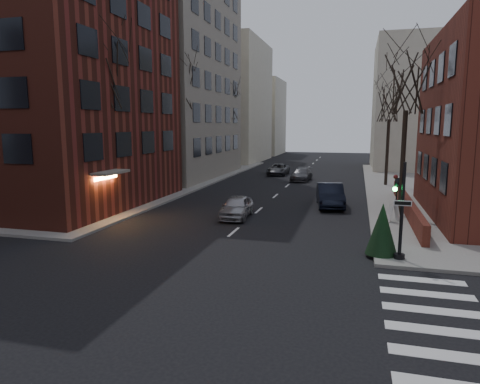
% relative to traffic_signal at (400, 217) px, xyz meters
% --- Properties ---
extents(ground, '(160.00, 160.00, 0.00)m').
position_rel_traffic_signal_xyz_m(ground, '(-7.94, -8.99, -1.91)').
color(ground, black).
rests_on(ground, ground).
extents(sidewalk_far_left, '(44.00, 44.00, 0.15)m').
position_rel_traffic_signal_xyz_m(sidewalk_far_left, '(-36.94, 21.01, -1.83)').
color(sidewalk_far_left, gray).
rests_on(sidewalk_far_left, ground).
extents(building_left_brick, '(15.00, 15.00, 18.00)m').
position_rel_traffic_signal_xyz_m(building_left_brick, '(-23.44, 7.51, 7.09)').
color(building_left_brick, maroon).
rests_on(building_left_brick, ground).
extents(building_left_tan, '(18.00, 18.00, 28.00)m').
position_rel_traffic_signal_xyz_m(building_left_tan, '(-24.94, 25.01, 12.09)').
color(building_left_tan, gray).
rests_on(building_left_tan, ground).
extents(low_wall_right, '(0.35, 16.00, 1.00)m').
position_rel_traffic_signal_xyz_m(low_wall_right, '(1.36, 10.01, -1.26)').
color(low_wall_right, maroon).
rests_on(low_wall_right, sidewalk_far_right).
extents(building_distant_la, '(14.00, 16.00, 18.00)m').
position_rel_traffic_signal_xyz_m(building_distant_la, '(-22.94, 46.01, 7.09)').
color(building_distant_la, beige).
rests_on(building_distant_la, ground).
extents(building_distant_ra, '(14.00, 14.00, 16.00)m').
position_rel_traffic_signal_xyz_m(building_distant_ra, '(7.06, 41.01, 6.09)').
color(building_distant_ra, beige).
rests_on(building_distant_ra, ground).
extents(building_distant_lb, '(10.00, 12.00, 14.00)m').
position_rel_traffic_signal_xyz_m(building_distant_lb, '(-20.94, 63.01, 5.09)').
color(building_distant_lb, beige).
rests_on(building_distant_lb, ground).
extents(traffic_signal, '(0.76, 0.44, 4.00)m').
position_rel_traffic_signal_xyz_m(traffic_signal, '(0.00, 0.00, 0.00)').
color(traffic_signal, black).
rests_on(traffic_signal, sidewalk_far_right).
extents(tree_left_a, '(4.18, 4.18, 10.26)m').
position_rel_traffic_signal_xyz_m(tree_left_a, '(-16.74, 5.01, 6.56)').
color(tree_left_a, '#2D231C').
rests_on(tree_left_a, sidewalk_far_left).
extents(tree_left_b, '(4.40, 4.40, 10.80)m').
position_rel_traffic_signal_xyz_m(tree_left_b, '(-16.74, 17.01, 7.00)').
color(tree_left_b, '#2D231C').
rests_on(tree_left_b, sidewalk_far_left).
extents(tree_left_c, '(3.96, 3.96, 9.72)m').
position_rel_traffic_signal_xyz_m(tree_left_c, '(-16.74, 31.01, 6.12)').
color(tree_left_c, '#2D231C').
rests_on(tree_left_c, sidewalk_far_left).
extents(tree_right_a, '(3.96, 3.96, 9.72)m').
position_rel_traffic_signal_xyz_m(tree_right_a, '(0.86, 9.01, 6.12)').
color(tree_right_a, '#2D231C').
rests_on(tree_right_a, sidewalk_far_right).
extents(tree_right_b, '(3.74, 3.74, 9.18)m').
position_rel_traffic_signal_xyz_m(tree_right_b, '(0.86, 23.01, 5.68)').
color(tree_right_b, '#2D231C').
rests_on(tree_right_b, sidewalk_far_right).
extents(streetlamp_near, '(0.36, 0.36, 6.28)m').
position_rel_traffic_signal_xyz_m(streetlamp_near, '(-16.14, 13.01, 2.33)').
color(streetlamp_near, black).
rests_on(streetlamp_near, sidewalk_far_left).
extents(streetlamp_far, '(0.36, 0.36, 6.28)m').
position_rel_traffic_signal_xyz_m(streetlamp_far, '(-16.14, 33.01, 2.33)').
color(streetlamp_far, black).
rests_on(streetlamp_far, sidewalk_far_left).
extents(parked_sedan, '(2.34, 5.04, 1.60)m').
position_rel_traffic_signal_xyz_m(parked_sedan, '(-3.47, 11.59, -1.11)').
color(parked_sedan, black).
rests_on(parked_sedan, ground).
extents(car_lane_silver, '(1.78, 4.01, 1.34)m').
position_rel_traffic_signal_xyz_m(car_lane_silver, '(-8.74, 6.45, -1.24)').
color(car_lane_silver, '#A09FA4').
rests_on(car_lane_silver, ground).
extents(car_lane_gray, '(2.01, 4.42, 1.25)m').
position_rel_traffic_signal_xyz_m(car_lane_gray, '(-7.14, 25.02, -1.28)').
color(car_lane_gray, '#434348').
rests_on(car_lane_gray, ground).
extents(car_lane_far, '(2.09, 4.49, 1.25)m').
position_rel_traffic_signal_xyz_m(car_lane_far, '(-10.33, 29.40, -1.28)').
color(car_lane_far, '#404045').
rests_on(car_lane_far, ground).
extents(sandwich_board, '(0.63, 0.75, 1.02)m').
position_rel_traffic_signal_xyz_m(sandwich_board, '(0.34, 7.12, -1.25)').
color(sandwich_board, silver).
rests_on(sandwich_board, sidewalk_far_right).
extents(evergreen_shrub, '(1.72, 1.72, 2.22)m').
position_rel_traffic_signal_xyz_m(evergreen_shrub, '(-0.64, 0.48, -0.65)').
color(evergreen_shrub, black).
rests_on(evergreen_shrub, sidewalk_far_right).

